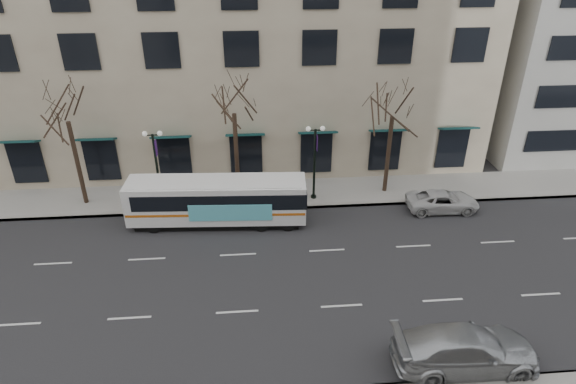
{
  "coord_description": "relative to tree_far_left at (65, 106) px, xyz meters",
  "views": [
    {
      "loc": [
        0.97,
        -19.73,
        15.82
      ],
      "look_at": [
        2.77,
        2.02,
        4.0
      ],
      "focal_mm": 30.0,
      "sensor_mm": 36.0,
      "label": 1
    }
  ],
  "objects": [
    {
      "name": "silver_car",
      "position": [
        19.37,
        -15.0,
        -5.83
      ],
      "size": [
        6.03,
        2.53,
        1.74
      ],
      "primitive_type": "imported",
      "rotation": [
        0.0,
        0.0,
        1.56
      ],
      "color": "#A5A8AC",
      "rests_on": "ground"
    },
    {
      "name": "ground",
      "position": [
        10.0,
        -8.8,
        -6.7
      ],
      "size": [
        160.0,
        160.0,
        0.0
      ],
      "primitive_type": "plane",
      "color": "black",
      "rests_on": "ground"
    },
    {
      "name": "sidewalk_far",
      "position": [
        15.0,
        0.2,
        -6.62
      ],
      "size": [
        80.0,
        4.0,
        0.15
      ],
      "primitive_type": "cube",
      "color": "gray",
      "rests_on": "ground"
    },
    {
      "name": "tree_far_right",
      "position": [
        20.0,
        0.0,
        -0.28
      ],
      "size": [
        3.6,
        3.6,
        8.06
      ],
      "color": "black",
      "rests_on": "ground"
    },
    {
      "name": "tree_far_left",
      "position": [
        0.0,
        0.0,
        0.0
      ],
      "size": [
        3.6,
        3.6,
        8.34
      ],
      "color": "black",
      "rests_on": "ground"
    },
    {
      "name": "lamp_post_left",
      "position": [
        5.01,
        -0.6,
        -3.75
      ],
      "size": [
        1.22,
        0.45,
        5.21
      ],
      "color": "black",
      "rests_on": "ground"
    },
    {
      "name": "white_pickup",
      "position": [
        23.08,
        -2.6,
        -6.06
      ],
      "size": [
        4.65,
        2.25,
        1.28
      ],
      "primitive_type": "imported",
      "rotation": [
        0.0,
        0.0,
        1.54
      ],
      "color": "silver",
      "rests_on": "ground"
    },
    {
      "name": "tree_far_mid",
      "position": [
        10.0,
        0.0,
        0.21
      ],
      "size": [
        3.6,
        3.6,
        8.55
      ],
      "color": "black",
      "rests_on": "ground"
    },
    {
      "name": "lamp_post_right",
      "position": [
        15.01,
        -0.6,
        -3.75
      ],
      "size": [
        1.22,
        0.45,
        5.21
      ],
      "color": "black",
      "rests_on": "ground"
    },
    {
      "name": "city_bus",
      "position": [
        8.86,
        -3.01,
        -5.11
      ],
      "size": [
        10.83,
        2.95,
        2.9
      ],
      "rotation": [
        0.0,
        0.0,
        -0.06
      ],
      "color": "white",
      "rests_on": "ground"
    }
  ]
}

